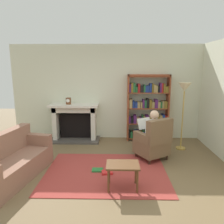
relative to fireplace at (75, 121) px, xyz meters
name	(u,v)px	position (x,y,z in m)	size (l,w,h in m)	color
ground	(105,180)	(0.99, -2.30, -0.56)	(14.00, 14.00, 0.00)	brown
back_wall	(110,92)	(0.99, 0.25, 0.79)	(5.60, 0.10, 2.70)	beige
side_wall_right	(224,99)	(3.64, -1.05, 0.79)	(0.10, 5.20, 2.70)	beige
area_rug	(106,172)	(0.99, -2.00, -0.56)	(2.40, 1.80, 0.01)	#9F3731
fireplace	(75,121)	(0.00, 0.00, 0.00)	(1.40, 0.64, 1.06)	#4C4742
mantel_clock	(68,101)	(-0.15, -0.10, 0.59)	(0.14, 0.14, 0.18)	brown
bookshelf	(148,109)	(2.08, 0.03, 0.36)	(1.16, 0.32, 1.87)	brown
armchair_reading	(154,142)	(2.03, -1.34, -0.14)	(0.87, 0.87, 0.97)	#331E14
seated_reader	(151,132)	(1.97, -1.24, 0.06)	(0.55, 0.59, 1.14)	white
sofa_floral	(11,162)	(-0.78, -2.27, -0.24)	(1.03, 1.81, 0.85)	#906450
side_table	(123,168)	(1.30, -2.57, -0.18)	(0.56, 0.39, 0.45)	brown
scattered_books	(103,171)	(0.92, -2.01, -0.53)	(0.42, 0.28, 0.04)	red
floor_lamp	(184,93)	(2.85, -0.67, 0.88)	(0.32, 0.32, 1.70)	#B7933F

